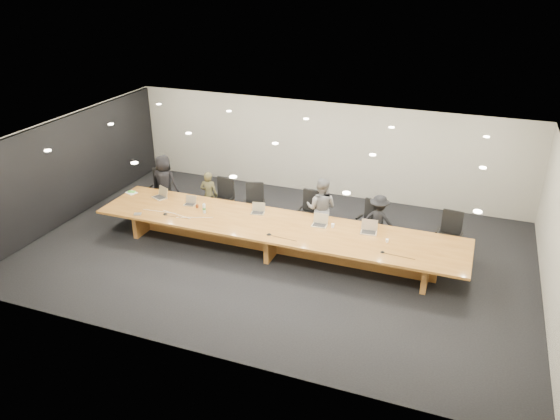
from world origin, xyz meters
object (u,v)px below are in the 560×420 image
(laptop_a, at_px, (159,193))
(amber_mug, at_px, (197,206))
(chair_far_right, at_px, (449,235))
(paper_cup_far, at_px, (387,241))
(laptop_b, at_px, (189,201))
(chair_left, at_px, (222,200))
(laptop_c, at_px, (258,209))
(mic_right, at_px, (383,252))
(conference_table, at_px, (276,233))
(person_a, at_px, (164,183))
(mic_center, at_px, (269,234))
(av_box, at_px, (138,214))
(chair_mid_right, at_px, (310,213))
(water_bottle, at_px, (204,209))
(person_c, at_px, (321,208))
(chair_mid_left, at_px, (254,204))
(person_b, at_px, (209,195))
(paper_cup_near, at_px, (333,226))
(laptop_e, at_px, (369,227))
(chair_right, at_px, (368,222))
(mic_left, at_px, (165,214))
(person_d, at_px, (378,221))
(laptop_d, at_px, (319,221))
(chair_far_left, at_px, (159,190))

(laptop_a, relative_size, amber_mug, 4.14)
(chair_far_right, bearing_deg, paper_cup_far, -130.96)
(laptop_b, bearing_deg, chair_left, 59.12)
(laptop_c, distance_m, mic_right, 3.41)
(conference_table, distance_m, chair_far_right, 4.11)
(chair_left, bearing_deg, laptop_b, -114.65)
(conference_table, distance_m, person_a, 4.07)
(laptop_b, distance_m, mic_center, 2.66)
(av_box, xyz_separation_m, mic_right, (6.06, 0.25, -0.00))
(chair_mid_right, height_order, water_bottle, chair_mid_right)
(chair_mid_right, relative_size, person_c, 0.73)
(av_box, bearing_deg, chair_left, 30.02)
(chair_mid_left, distance_m, chair_far_right, 5.02)
(person_b, xyz_separation_m, paper_cup_near, (3.72, -0.86, 0.12))
(laptop_e, relative_size, av_box, 2.12)
(amber_mug, height_order, mic_center, amber_mug)
(person_c, bearing_deg, chair_right, -172.43)
(chair_right, bearing_deg, mic_left, -143.60)
(person_c, distance_m, mic_center, 1.84)
(chair_mid_right, distance_m, chair_far_right, 3.45)
(mic_center, bearing_deg, person_d, 39.47)
(person_a, bearing_deg, mic_left, 120.74)
(chair_mid_right, distance_m, av_box, 4.31)
(person_c, height_order, mic_left, person_c)
(conference_table, bearing_deg, laptop_c, 146.56)
(laptop_a, height_order, laptop_e, laptop_e)
(person_b, xyz_separation_m, laptop_b, (-0.08, -0.91, 0.19))
(chair_far_right, distance_m, person_b, 6.32)
(person_d, height_order, av_box, person_d)
(chair_right, relative_size, laptop_b, 3.86)
(conference_table, relative_size, paper_cup_near, 94.60)
(chair_right, bearing_deg, laptop_e, -62.03)
(mic_left, bearing_deg, water_bottle, 25.07)
(person_b, xyz_separation_m, mic_right, (5.06, -1.63, 0.09))
(laptop_b, relative_size, amber_mug, 3.25)
(chair_left, distance_m, laptop_c, 1.61)
(mic_center, bearing_deg, conference_table, 95.22)
(person_b, xyz_separation_m, mic_center, (2.45, -1.74, 0.09))
(person_c, xyz_separation_m, paper_cup_near, (0.53, -0.81, -0.01))
(mic_left, bearing_deg, chair_far_right, 13.99)
(person_a, relative_size, person_d, 1.19)
(conference_table, relative_size, person_a, 5.64)
(av_box, relative_size, mic_left, 1.49)
(person_c, distance_m, laptop_d, 0.86)
(person_d, height_order, mic_left, person_d)
(chair_far_left, height_order, person_c, person_c)
(chair_mid_left, distance_m, laptop_c, 1.00)
(chair_far_left, xyz_separation_m, mic_center, (4.03, -1.73, 0.18))
(chair_far_left, height_order, mic_right, chair_far_left)
(mic_left, bearing_deg, amber_mug, 48.21)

